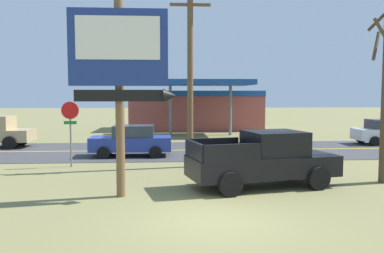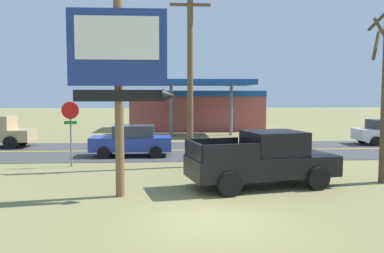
{
  "view_description": "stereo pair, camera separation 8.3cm",
  "coord_description": "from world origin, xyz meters",
  "views": [
    {
      "loc": [
        -1.19,
        -10.15,
        3.24
      ],
      "look_at": [
        0.0,
        8.0,
        1.8
      ],
      "focal_mm": 37.54,
      "sensor_mm": 36.0,
      "label": 1
    },
    {
      "loc": [
        -1.1,
        -10.15,
        3.24
      ],
      "look_at": [
        0.0,
        8.0,
        1.8
      ],
      "focal_mm": 37.54,
      "sensor_mm": 36.0,
      "label": 2
    }
  ],
  "objects": [
    {
      "name": "ground_plane",
      "position": [
        0.0,
        0.0,
        0.0
      ],
      "size": [
        180.0,
        180.0,
        0.0
      ],
      "primitive_type": "plane",
      "color": "olive"
    },
    {
      "name": "pickup_black_parked_on_lawn",
      "position": [
        2.27,
        3.63,
        0.96
      ],
      "size": [
        5.51,
        3.08,
        1.96
      ],
      "color": "black",
      "rests_on": "ground"
    },
    {
      "name": "road_centre_line",
      "position": [
        0.0,
        13.0,
        0.02
      ],
      "size": [
        126.0,
        0.2,
        0.01
      ],
      "primitive_type": "cube",
      "color": "gold",
      "rests_on": "road_asphalt"
    },
    {
      "name": "gas_station",
      "position": [
        1.57,
        27.32,
        1.94
      ],
      "size": [
        12.0,
        11.5,
        4.4
      ],
      "color": "#A84C42",
      "rests_on": "ground"
    },
    {
      "name": "motel_sign",
      "position": [
        -2.57,
        2.44,
        4.15
      ],
      "size": [
        3.29,
        0.54,
        6.16
      ],
      "color": "brown",
      "rests_on": "ground"
    },
    {
      "name": "road_asphalt",
      "position": [
        0.0,
        13.0,
        0.01
      ],
      "size": [
        140.0,
        8.0,
        0.02
      ],
      "primitive_type": "cube",
      "color": "#3D3D3F",
      "rests_on": "ground"
    },
    {
      "name": "utility_pole",
      "position": [
        -0.1,
        7.69,
        4.54
      ],
      "size": [
        1.98,
        0.26,
        8.47
      ],
      "color": "brown",
      "rests_on": "ground"
    },
    {
      "name": "car_blue_mid_lane",
      "position": [
        -2.99,
        11.0,
        0.83
      ],
      "size": [
        4.2,
        2.0,
        1.64
      ],
      "color": "#233893",
      "rests_on": "ground"
    },
    {
      "name": "stop_sign",
      "position": [
        -5.45,
        8.03,
        2.03
      ],
      "size": [
        0.8,
        0.08,
        2.95
      ],
      "color": "slate",
      "rests_on": "ground"
    }
  ]
}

